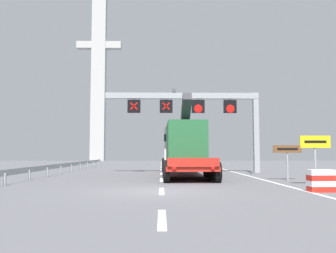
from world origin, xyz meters
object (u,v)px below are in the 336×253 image
Objects in this scene: overhead_lane_gantry at (200,108)px; crash_barrier_striped at (321,181)px; exit_sign_yellow at (315,147)px; bridge_pylon_distant at (99,65)px; tourist_info_sign_brown at (287,153)px; heavy_haul_truck_red at (182,147)px.

overhead_lane_gantry reaches higher than crash_barrier_striped.
overhead_lane_gantry reaches higher than exit_sign_yellow.
overhead_lane_gantry is at bearing -70.14° from bridge_pylon_distant.
exit_sign_yellow is 1.20× the size of tourist_info_sign_brown.
overhead_lane_gantry reaches higher than tourist_info_sign_brown.
overhead_lane_gantry is at bearing 105.33° from crash_barrier_striped.
tourist_info_sign_brown is at bearing -68.29° from bridge_pylon_distant.
tourist_info_sign_brown reaches higher than crash_barrier_striped.
heavy_haul_truck_red is 10.82m from exit_sign_yellow.
tourist_info_sign_brown is (4.27, -6.66, -3.48)m from overhead_lane_gantry.
exit_sign_yellow reaches higher than crash_barrier_striped.
tourist_info_sign_brown is (-0.23, 3.13, -0.29)m from exit_sign_yellow.
heavy_haul_truck_red is 8.23m from tourist_info_sign_brown.
crash_barrier_striped is 0.03× the size of bridge_pylon_distant.
heavy_haul_truck_red reaches higher than tourist_info_sign_brown.
crash_barrier_striped is at bearing -110.67° from exit_sign_yellow.
exit_sign_yellow is 59.77m from bridge_pylon_distant.
overhead_lane_gantry is 48.56m from bridge_pylon_distant.
tourist_info_sign_brown is 1.95× the size of crash_barrier_striped.
overhead_lane_gantry is 8.64m from tourist_info_sign_brown.
exit_sign_yellow reaches higher than tourist_info_sign_brown.
bridge_pylon_distant is (-20.26, 53.43, 17.54)m from exit_sign_yellow.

